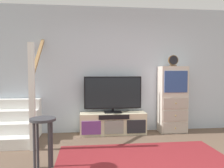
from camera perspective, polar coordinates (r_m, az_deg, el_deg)
The scene contains 8 objects.
back_wall at distance 4.90m, azimuth 3.39°, elevation 3.63°, with size 6.40×0.12×2.70m, color silver.
area_rug at distance 3.36m, azimuth 9.08°, elevation -19.88°, with size 2.60×1.80×0.01m, color maroon.
media_console at distance 4.73m, azimuth 0.26°, elevation -10.12°, with size 1.38×0.38×0.45m.
television at distance 4.65m, azimuth 0.23°, elevation -2.46°, with size 1.21×0.22×0.76m.
side_cabinet at distance 4.97m, azimuth 15.35°, elevation -3.86°, with size 0.58×0.38×1.43m.
desk_clock at distance 4.92m, azimuth 15.50°, elevation 5.80°, with size 0.21×0.08×0.24m.
staircase at distance 4.88m, azimuth -23.20°, elevation -8.24°, with size 1.00×1.36×2.20m.
bar_stool_near at distance 3.13m, azimuth -17.37°, elevation -11.66°, with size 0.34×0.34×0.71m.
Camera 1 is at (-0.84, -2.37, 1.34)m, focal length 35.43 mm.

